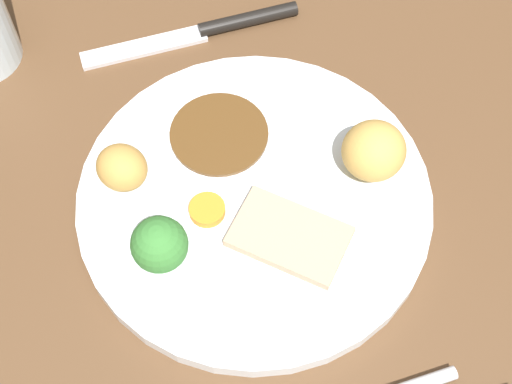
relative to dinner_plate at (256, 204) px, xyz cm
name	(u,v)px	position (x,y,z in cm)	size (l,w,h in cm)	color
dining_table	(237,222)	(0.30, 1.44, -2.50)	(120.00, 84.00, 3.60)	brown
dinner_plate	(256,204)	(0.00, 0.00, 0.00)	(25.60, 25.60, 1.40)	white
gravy_pool	(219,134)	(6.13, 0.51, 0.85)	(7.43, 7.43, 0.30)	#563819
meat_slice_main	(290,236)	(-3.83, -0.95, 1.10)	(7.83, 4.87, 0.80)	tan
roast_potato_left	(374,151)	(-0.62, -8.76, 2.84)	(4.62, 4.53, 4.29)	tan
roast_potato_right	(122,167)	(5.11, 8.19, 2.28)	(3.47, 3.79, 3.16)	#BC8C42
carrot_coin_front	(208,212)	(0.13, 3.59, 1.04)	(2.59, 2.59, 0.68)	orange
broccoli_floret	(160,245)	(-2.22, 7.69, 3.36)	(3.84, 3.84, 4.71)	#8CB766
knife	(210,29)	(16.91, -2.71, -0.25)	(2.97, 18.56, 1.20)	black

